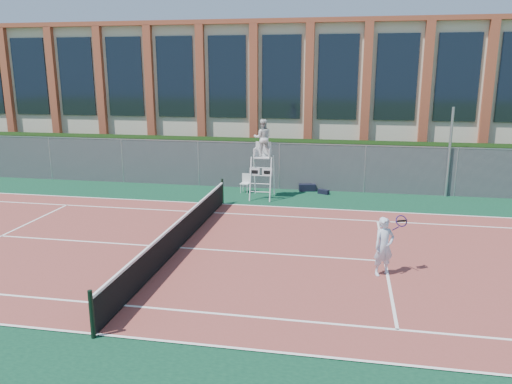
% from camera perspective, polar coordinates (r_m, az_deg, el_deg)
% --- Properties ---
extents(ground, '(120.00, 120.00, 0.00)m').
position_cam_1_polar(ground, '(16.26, -8.72, -6.41)').
color(ground, '#233814').
extents(apron, '(36.00, 20.00, 0.01)m').
position_cam_1_polar(apron, '(17.15, -7.63, -5.28)').
color(apron, '#0B3321').
rests_on(apron, ground).
extents(tennis_court, '(23.77, 10.97, 0.02)m').
position_cam_1_polar(tennis_court, '(16.26, -8.72, -6.34)').
color(tennis_court, brown).
rests_on(tennis_court, apron).
extents(tennis_net, '(0.10, 11.30, 1.10)m').
position_cam_1_polar(tennis_net, '(16.09, -8.78, -4.61)').
color(tennis_net, black).
rests_on(tennis_net, ground).
extents(fence, '(40.00, 0.06, 2.20)m').
position_cam_1_polar(fence, '(24.17, -2.03, 3.09)').
color(fence, '#595E60').
rests_on(fence, ground).
extents(hedge, '(40.00, 1.40, 2.20)m').
position_cam_1_polar(hedge, '(25.33, -1.44, 3.58)').
color(hedge, black).
rests_on(hedge, ground).
extents(building, '(45.00, 10.60, 8.22)m').
position_cam_1_polar(building, '(32.78, 1.43, 11.24)').
color(building, beige).
rests_on(building, ground).
extents(steel_pole, '(0.12, 0.12, 4.02)m').
position_cam_1_polar(steel_pole, '(23.79, 21.23, 4.22)').
color(steel_pole, '#9EA0A5').
rests_on(steel_pole, ground).
extents(umpire_chair, '(0.99, 1.52, 3.55)m').
position_cam_1_polar(umpire_chair, '(21.96, 0.77, 5.96)').
color(umpire_chair, white).
rests_on(umpire_chair, ground).
extents(plastic_chair, '(0.46, 0.46, 0.87)m').
position_cam_1_polar(plastic_chair, '(23.29, -1.19, 1.22)').
color(plastic_chair, silver).
rests_on(plastic_chair, apron).
extents(sports_bag_near, '(0.82, 0.45, 0.33)m').
position_cam_1_polar(sports_bag_near, '(23.68, 5.87, 0.52)').
color(sports_bag_near, black).
rests_on(sports_bag_near, apron).
extents(sports_bag_far, '(0.56, 0.41, 0.20)m').
position_cam_1_polar(sports_bag_far, '(23.22, 7.72, 0.03)').
color(sports_bag_far, black).
rests_on(sports_bag_far, apron).
extents(tennis_player, '(0.99, 0.75, 1.67)m').
position_cam_1_polar(tennis_player, '(14.20, 14.43, -6.03)').
color(tennis_player, silver).
rests_on(tennis_player, tennis_court).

